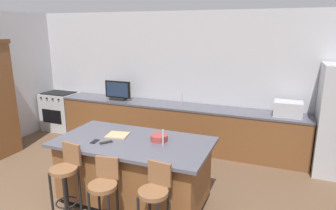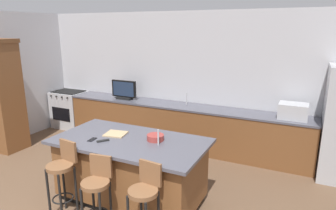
# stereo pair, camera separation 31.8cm
# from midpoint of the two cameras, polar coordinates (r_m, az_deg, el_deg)

# --- Properties ---
(wall_back) EXTENTS (7.46, 0.12, 2.77)m
(wall_back) POSITION_cam_midpoint_polar(r_m,az_deg,el_deg) (6.31, 5.42, 4.96)
(wall_back) COLOR #BCBCC1
(wall_back) RESTS_ON ground_plane
(counter_back) EXTENTS (5.19, 0.62, 0.90)m
(counter_back) POSITION_cam_midpoint_polar(r_m,az_deg,el_deg) (6.21, 3.70, -4.05)
(counter_back) COLOR brown
(counter_back) RESTS_ON ground_plane
(kitchen_island) EXTENTS (2.15, 1.14, 0.93)m
(kitchen_island) POSITION_cam_midpoint_polar(r_m,az_deg,el_deg) (4.35, -5.02, -12.23)
(kitchen_island) COLOR black
(kitchen_island) RESTS_ON ground_plane
(range_oven) EXTENTS (0.79, 0.63, 0.92)m
(range_oven) POSITION_cam_midpoint_polar(r_m,az_deg,el_deg) (7.78, -17.21, -0.78)
(range_oven) COLOR #B7BABF
(range_oven) RESTS_ON ground_plane
(cabinet_tower) EXTENTS (0.68, 0.60, 2.23)m
(cabinet_tower) POSITION_cam_midpoint_polar(r_m,az_deg,el_deg) (6.69, -28.09, 1.87)
(cabinet_tower) COLOR brown
(cabinet_tower) RESTS_ON ground_plane
(microwave) EXTENTS (0.48, 0.36, 0.27)m
(microwave) POSITION_cam_midpoint_polar(r_m,az_deg,el_deg) (5.64, 24.37, -1.09)
(microwave) COLOR #B7BABF
(microwave) RESTS_ON counter_back
(tv_monitor) EXTENTS (0.60, 0.16, 0.42)m
(tv_monitor) POSITION_cam_midpoint_polar(r_m,az_deg,el_deg) (6.58, -7.08, 2.75)
(tv_monitor) COLOR black
(tv_monitor) RESTS_ON counter_back
(sink_faucet_back) EXTENTS (0.02, 0.02, 0.24)m
(sink_faucet_back) POSITION_cam_midpoint_polar(r_m,az_deg,el_deg) (6.10, 5.08, 1.16)
(sink_faucet_back) COLOR #B2B2B7
(sink_faucet_back) RESTS_ON counter_back
(sink_faucet_island) EXTENTS (0.02, 0.02, 0.22)m
(sink_faucet_island) POSITION_cam_midpoint_polar(r_m,az_deg,el_deg) (3.93, 0.45, -6.23)
(sink_faucet_island) COLOR #B2B2B7
(sink_faucet_island) RESTS_ON kitchen_island
(bar_stool_left) EXTENTS (0.34, 0.36, 1.02)m
(bar_stool_left) POSITION_cam_midpoint_polar(r_m,az_deg,el_deg) (4.12, -17.44, -12.27)
(bar_stool_left) COLOR brown
(bar_stool_left) RESTS_ON ground_plane
(bar_stool_center) EXTENTS (0.34, 0.36, 0.94)m
(bar_stool_center) POSITION_cam_midpoint_polar(r_m,az_deg,el_deg) (3.77, -11.02, -15.41)
(bar_stool_center) COLOR brown
(bar_stool_center) RESTS_ON ground_plane
(bar_stool_right) EXTENTS (0.34, 0.35, 0.97)m
(bar_stool_right) POSITION_cam_midpoint_polar(r_m,az_deg,el_deg) (3.50, -1.75, -17.31)
(bar_stool_right) COLOR brown
(bar_stool_right) RESTS_ON ground_plane
(fruit_bowl) EXTENTS (0.24, 0.24, 0.08)m
(fruit_bowl) POSITION_cam_midpoint_polar(r_m,az_deg,el_deg) (4.12, -0.21, -6.27)
(fruit_bowl) COLOR #993833
(fruit_bowl) RESTS_ON kitchen_island
(cell_phone) EXTENTS (0.09, 0.16, 0.01)m
(cell_phone) POSITION_cam_midpoint_polar(r_m,az_deg,el_deg) (4.24, -12.26, -6.51)
(cell_phone) COLOR black
(cell_phone) RESTS_ON kitchen_island
(tv_remote) EXTENTS (0.14, 0.16, 0.02)m
(tv_remote) POSITION_cam_midpoint_polar(r_m,az_deg,el_deg) (4.16, -10.22, -6.77)
(tv_remote) COLOR black
(tv_remote) RESTS_ON kitchen_island
(cutting_board) EXTENTS (0.34, 0.32, 0.02)m
(cutting_board) POSITION_cam_midpoint_polar(r_m,az_deg,el_deg) (4.39, -7.94, -5.52)
(cutting_board) COLOR tan
(cutting_board) RESTS_ON kitchen_island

